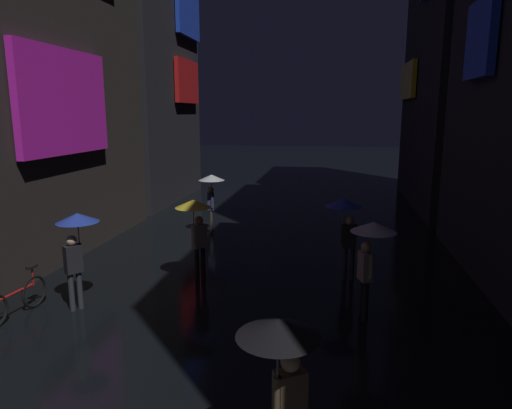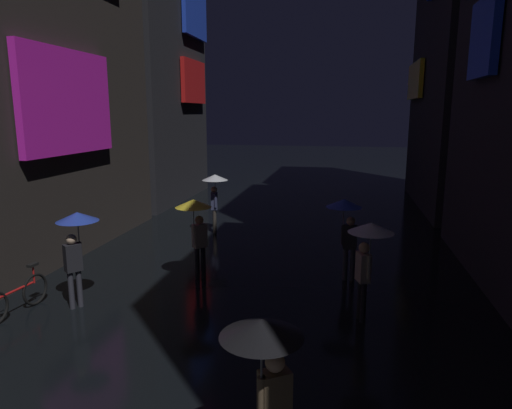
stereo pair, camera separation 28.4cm
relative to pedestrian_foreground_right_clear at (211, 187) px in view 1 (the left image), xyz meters
The scene contains 7 objects.
pedestrian_foreground_right_clear is the anchor object (origin of this frame).
pedestrian_foreground_left_blue 6.68m from the pedestrian_foreground_right_clear, 100.44° to the right, with size 0.90×0.90×2.12m.
pedestrian_near_crossing_black 11.41m from the pedestrian_foreground_right_clear, 71.18° to the right, with size 0.90×0.90×2.12m.
pedestrian_midstreet_left_blue 5.95m from the pedestrian_foreground_right_clear, 40.65° to the right, with size 0.90×0.90×2.12m.
pedestrian_far_right_clear 7.96m from the pedestrian_foreground_right_clear, 51.56° to the right, with size 0.90×0.90×2.12m.
pedestrian_midstreet_centre_yellow 4.65m from the pedestrian_foreground_right_clear, 79.85° to the right, with size 0.90×0.90×2.12m.
bicycle_parked_at_storefront 7.71m from the pedestrian_foreground_right_clear, 107.57° to the right, with size 0.26×1.82×0.96m.
Camera 1 is at (1.84, 0.48, 4.22)m, focal length 32.00 mm.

